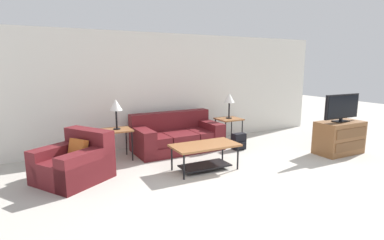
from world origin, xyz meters
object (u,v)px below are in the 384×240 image
Objects in this scene: side_table_left at (117,132)px; table_lamp_right at (229,99)px; coffee_table at (205,151)px; side_table_right at (229,121)px; couch at (176,137)px; television at (342,107)px; tv_console at (339,138)px; armchair at (75,163)px; table_lamp_left at (116,106)px; backpack at (239,142)px.

side_table_left is 2.73m from table_lamp_right.
side_table_right is at bearing 43.40° from coffee_table.
side_table_right is (1.34, -0.09, 0.27)m from couch.
tv_console is at bearing -90.00° from television.
tv_console is at bearing -10.70° from armchair.
television is (2.99, -1.85, 0.72)m from couch.
table_lamp_left is (-2.68, 0.00, 0.53)m from side_table_right.
couch is 2.39m from armchair.
television is at bearing -10.69° from armchair.
coffee_table is 1.98m from table_lamp_left.
armchair is 2.19× the size of side_table_left.
table_lamp_right is 2.41m from television.
table_lamp_right is at bearing 63.43° from side_table_right.
armchair is at bearing 169.31° from television.
backpack is at bearing 144.57° from tv_console.
television is (0.00, 0.00, 0.66)m from tv_console.
backpack is at bearing 144.59° from television.
table_lamp_left is (-0.00, 0.00, 0.53)m from side_table_left.
table_lamp_right is (0.00, 0.00, 0.53)m from side_table_right.
tv_console is 2.82× the size of backpack.
side_table_left is 4.69m from television.
armchair is 2.22m from coffee_table.
side_table_left is at bearing 168.31° from backpack.
table_lamp_right is (3.57, 0.78, 0.80)m from armchair.
table_lamp_right is (1.34, -0.09, 0.80)m from couch.
side_table_right is at bearing -116.57° from table_lamp_right.
backpack is at bearing -98.06° from side_table_right.
television is at bearing -22.19° from side_table_left.
couch is 5.29× the size of backpack.
table_lamp_left is (-1.25, 1.35, 0.74)m from coffee_table.
couch is 1.56m from table_lamp_right.
table_lamp_left reaches higher than tv_console.
television reaches higher than table_lamp_right.
couch is 3.14× the size of side_table_left.
backpack is at bearing -98.06° from table_lamp_right.
couch is 1.88× the size of tv_console.
side_table_right is 1.03× the size of table_lamp_right.
couch is 1.98× the size of television.
backpack is at bearing -11.69° from side_table_left.
armchair is at bearing 165.14° from coffee_table.
tv_console is at bearing -46.97° from side_table_right.
coffee_table reaches higher than backpack.
armchair is at bearing -158.72° from couch.
backpack is (1.35, 0.81, -0.17)m from coffee_table.
side_table_left is at bearing 41.18° from armchair.
couch is 1.61× the size of coffee_table.
side_table_left is 0.63× the size of television.
backpack is (1.26, -0.63, -0.11)m from couch.
table_lamp_right reaches higher than side_table_right.
couch is 3.59m from television.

